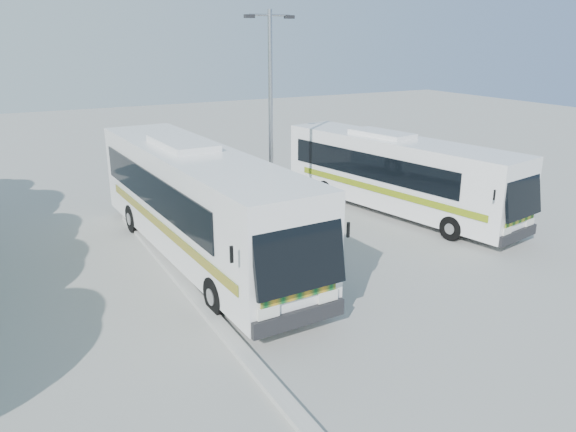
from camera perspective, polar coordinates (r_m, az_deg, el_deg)
ground at (r=16.94m, az=-0.56°, el=-8.46°), size 100.00×100.00×0.00m
kerb_divider at (r=17.79m, az=-10.23°, el=-7.15°), size 0.40×16.00×0.15m
coach_main at (r=19.65m, az=-9.22°, el=1.57°), size 3.40×13.74×3.78m
coach_adjacent at (r=25.00m, az=11.02°, el=4.35°), size 4.56×12.08×3.29m
lamppost at (r=22.04m, az=-1.78°, el=10.42°), size 2.06×0.30×8.43m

